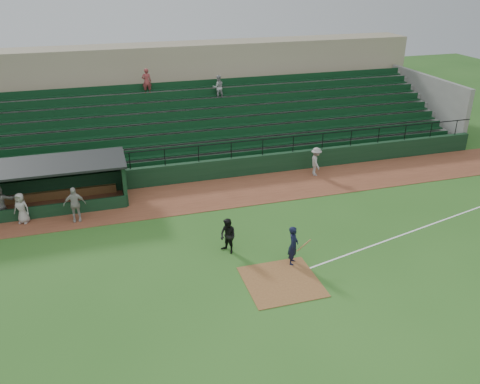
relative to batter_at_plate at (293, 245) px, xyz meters
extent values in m
plane|color=#295A1D|center=(-0.95, -0.17, -0.90)|extent=(90.00, 90.00, 0.00)
cube|color=brown|center=(-0.95, 7.83, -0.88)|extent=(40.00, 4.00, 0.03)
cube|color=brown|center=(-0.95, -1.17, -0.88)|extent=(3.00, 3.00, 0.03)
cube|color=white|center=(7.05, 1.03, -0.89)|extent=(17.49, 4.44, 0.01)
cube|color=black|center=(-0.95, 10.03, -0.30)|extent=(36.00, 0.35, 1.20)
cylinder|color=black|center=(-0.95, 10.03, 1.30)|extent=(36.00, 0.06, 0.06)
cube|color=slate|center=(-0.95, 14.93, 0.90)|extent=(36.00, 9.00, 3.60)
cube|color=black|center=(-0.95, 14.43, 1.35)|extent=(34.56, 8.00, 4.05)
cube|color=slate|center=(17.05, 14.98, 1.20)|extent=(0.35, 9.50, 4.20)
cube|color=gray|center=(-0.95, 21.43, 2.30)|extent=(38.00, 3.00, 6.40)
cube|color=slate|center=(-0.95, 19.43, 2.80)|extent=(36.00, 2.00, 0.20)
imported|color=#A2A2A2|center=(0.99, 16.73, 3.09)|extent=(0.82, 0.64, 1.68)
imported|color=#953637|center=(-3.85, 17.73, 3.59)|extent=(0.65, 0.43, 1.78)
cube|color=black|center=(-10.70, 10.23, 0.25)|extent=(8.50, 0.20, 2.30)
cube|color=black|center=(-6.45, 8.93, 0.25)|extent=(0.20, 2.60, 2.30)
cube|color=black|center=(-10.70, 8.93, 1.46)|extent=(8.90, 3.20, 0.12)
cube|color=olive|center=(-10.70, 9.83, -0.65)|extent=(7.65, 0.40, 0.50)
cube|color=black|center=(-10.70, 7.58, -0.55)|extent=(8.50, 0.12, 0.70)
imported|color=black|center=(0.00, 0.00, 0.00)|extent=(0.71, 0.78, 1.80)
cylinder|color=olive|center=(0.40, -0.20, 0.05)|extent=(0.79, 0.34, 0.35)
imported|color=black|center=(-2.45, 1.69, -0.07)|extent=(0.96, 1.02, 1.66)
imported|color=gray|center=(5.06, 8.73, 0.02)|extent=(0.85, 1.24, 1.77)
imported|color=#ADA8A2|center=(-9.02, 6.73, 0.05)|extent=(1.08, 0.46, 1.84)
imported|color=#A49F9A|center=(-11.58, 7.28, -0.06)|extent=(0.93, 0.79, 1.61)
camera|label=1|loc=(-7.36, -16.70, 10.95)|focal=36.74mm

